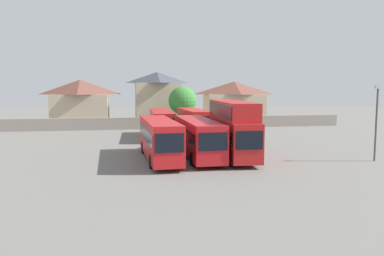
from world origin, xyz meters
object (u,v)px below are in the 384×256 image
at_px(bus_3, 232,126).
at_px(bus_5, 194,121).
at_px(bus_1, 159,137).
at_px(lamp_post_lot_edge, 376,118).
at_px(bus_2, 198,136).
at_px(house_terrace_right, 234,101).
at_px(tree_left_of_lot, 182,101).
at_px(house_terrace_centre, 157,97).
at_px(bus_4, 162,122).
at_px(house_terrace_left, 80,101).

relative_size(bus_3, bus_5, 1.11).
height_order(bus_1, lamp_post_lot_edge, lamp_post_lot_edge).
bearing_deg(bus_3, bus_2, -91.94).
xyz_separation_m(bus_5, house_terrace_right, (10.89, 19.15, 1.77)).
bearing_deg(bus_3, bus_1, -84.68).
bearing_deg(tree_left_of_lot, bus_2, -95.44).
bearing_deg(bus_5, house_terrace_centre, -174.22).
height_order(bus_5, tree_left_of_lot, tree_left_of_lot).
relative_size(bus_4, house_terrace_left, 1.17).
distance_m(bus_5, tree_left_of_lot, 12.32).
distance_m(bus_1, bus_5, 16.40).
bearing_deg(house_terrace_centre, bus_2, -88.68).
bearing_deg(house_terrace_right, bus_2, -111.12).
relative_size(bus_1, house_terrace_right, 1.09).
distance_m(bus_4, tree_left_of_lot, 13.67).
bearing_deg(bus_5, bus_2, -11.42).
bearing_deg(lamp_post_lot_edge, bus_4, 131.98).
bearing_deg(bus_2, tree_left_of_lot, 174.16).
bearing_deg(bus_2, bus_3, 84.73).
bearing_deg(house_terrace_centre, lamp_post_lot_edge, -68.28).
relative_size(bus_4, house_terrace_right, 1.06).
relative_size(bus_4, house_terrace_centre, 1.27).
relative_size(bus_5, tree_left_of_lot, 1.61).
xyz_separation_m(bus_3, house_terrace_right, (9.98, 34.22, 0.89)).
relative_size(bus_1, lamp_post_lot_edge, 1.79).
xyz_separation_m(bus_4, house_terrace_left, (-12.06, 20.09, 1.94)).
distance_m(bus_4, house_terrace_right, 24.90).
bearing_deg(bus_2, house_terrace_centre, -179.09).
height_order(bus_2, house_terrace_centre, house_terrace_centre).
xyz_separation_m(bus_1, bus_3, (6.68, 0.28, 0.85)).
relative_size(bus_3, lamp_post_lot_edge, 1.76).
xyz_separation_m(bus_5, lamp_post_lot_edge, (12.50, -19.12, 1.74)).
bearing_deg(house_terrace_right, bus_1, -115.78).
relative_size(house_terrace_centre, tree_left_of_lot, 1.40).
bearing_deg(bus_5, bus_3, 0.56).
xyz_separation_m(bus_2, bus_4, (-1.96, 14.22, -0.03)).
xyz_separation_m(bus_1, house_terrace_centre, (2.75, 35.19, 2.56)).
relative_size(house_terrace_left, house_terrace_centre, 1.09).
bearing_deg(house_terrace_right, bus_5, -119.63).
distance_m(bus_4, bus_5, 4.22).
distance_m(bus_5, house_terrace_centre, 20.23).
bearing_deg(bus_3, bus_4, -157.73).
bearing_deg(bus_5, bus_4, -84.89).
bearing_deg(house_terrace_left, tree_left_of_lot, -24.01).
relative_size(bus_5, lamp_post_lot_edge, 1.59).
bearing_deg(bus_3, house_terrace_left, -150.70).
relative_size(bus_1, bus_4, 1.02).
relative_size(bus_2, house_terrace_right, 1.09).
bearing_deg(bus_5, house_terrace_right, 147.49).
bearing_deg(house_terrace_centre, bus_4, -93.25).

